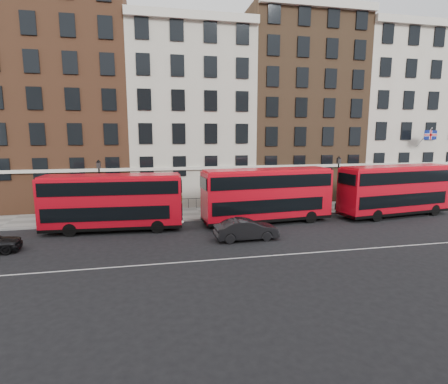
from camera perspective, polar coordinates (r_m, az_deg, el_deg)
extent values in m
plane|color=black|center=(23.71, -0.55, -9.24)|extent=(120.00, 120.00, 0.00)
cube|color=slate|center=(33.67, -4.06, -3.48)|extent=(80.00, 5.00, 0.15)
cube|color=gray|center=(31.26, -3.43, -4.48)|extent=(80.00, 0.30, 0.16)
cube|color=white|center=(21.86, 0.50, -10.87)|extent=(70.00, 0.12, 0.01)
cube|color=brown|center=(41.04, -24.32, 13.39)|extent=(12.80, 10.00, 22.00)
cube|color=#AAA696|center=(40.31, -5.70, 12.11)|extent=(12.80, 10.00, 19.00)
cube|color=beige|center=(36.74, -4.97, 26.84)|extent=(12.80, 0.50, 0.80)
cube|color=brown|center=(43.66, 11.68, 13.07)|extent=(12.80, 10.00, 21.00)
cube|color=beige|center=(40.91, 15.51, 27.66)|extent=(12.80, 0.50, 0.80)
cube|color=#B2AA99|center=(50.07, 25.50, 11.30)|extent=(12.80, 10.00, 20.00)
cube|color=beige|center=(47.46, 30.53, 22.86)|extent=(12.80, 0.50, 0.80)
cube|color=red|center=(28.70, -17.69, -1.54)|extent=(10.72, 3.13, 3.99)
cube|color=black|center=(29.10, -17.50, -5.17)|extent=(10.72, 3.17, 0.24)
cube|color=black|center=(28.88, -18.21, -2.88)|extent=(9.52, 3.14, 1.06)
cube|color=black|center=(28.50, -17.81, 0.90)|extent=(10.32, 3.18, 1.01)
cube|color=red|center=(28.39, -17.89, 2.51)|extent=(10.41, 2.91, 0.18)
cube|color=black|center=(28.48, -6.94, -2.85)|extent=(0.21, 2.22, 1.31)
cube|color=black|center=(28.27, -6.98, -0.71)|extent=(0.19, 1.92, 0.42)
cylinder|color=black|center=(27.65, -10.80, -5.58)|extent=(1.02, 0.34, 1.01)
cylinder|color=black|center=(29.84, -10.64, -4.46)|extent=(1.02, 0.34, 1.01)
cylinder|color=black|center=(28.67, -23.87, -5.70)|extent=(1.02, 0.34, 1.01)
cylinder|color=black|center=(30.78, -22.77, -4.62)|extent=(1.02, 0.34, 1.01)
cube|color=red|center=(30.10, 7.04, -0.45)|extent=(11.27, 3.55, 4.17)
cube|color=black|center=(30.50, 6.96, -4.08)|extent=(11.28, 3.60, 0.25)
cube|color=black|center=(30.11, 6.46, -1.82)|extent=(10.02, 3.53, 1.11)
cube|color=black|center=(29.91, 7.09, 1.99)|extent=(10.86, 3.60, 1.06)
cube|color=red|center=(29.81, 7.12, 3.60)|extent=(10.94, 3.32, 0.19)
cube|color=black|center=(32.86, 15.98, -1.37)|extent=(0.28, 2.32, 1.37)
cube|color=black|center=(32.68, 16.07, 0.58)|extent=(0.25, 2.01, 0.44)
cylinder|color=black|center=(31.07, 13.94, -3.98)|extent=(1.08, 0.38, 1.06)
cylinder|color=black|center=(33.08, 11.87, -3.09)|extent=(1.08, 0.38, 1.06)
cylinder|color=black|center=(28.31, 2.01, -5.02)|extent=(1.08, 0.38, 1.06)
cylinder|color=black|center=(30.49, 0.59, -3.95)|extent=(1.08, 0.38, 1.06)
cube|color=red|center=(36.15, 26.28, 0.33)|extent=(11.44, 4.12, 4.21)
cube|color=black|center=(36.49, 26.05, -2.74)|extent=(11.45, 4.16, 0.26)
cube|color=black|center=(36.04, 25.84, -0.83)|extent=(10.18, 4.03, 1.12)
cube|color=black|center=(35.99, 26.43, 2.38)|extent=(11.03, 4.15, 1.07)
cube|color=red|center=(35.91, 26.53, 3.73)|extent=(11.10, 3.86, 0.19)
cube|color=black|center=(40.47, 31.79, -0.43)|extent=(0.39, 2.33, 1.39)
cube|color=black|center=(40.32, 31.93, 1.17)|extent=(0.35, 2.02, 0.45)
cylinder|color=black|center=(38.37, 31.13, -2.54)|extent=(1.10, 0.44, 1.07)
cylinder|color=black|center=(39.89, 28.50, -1.91)|extent=(1.10, 0.44, 1.07)
cylinder|color=black|center=(33.45, 23.64, -3.55)|extent=(1.10, 0.44, 1.07)
cylinder|color=black|center=(35.17, 21.01, -2.77)|extent=(1.10, 0.44, 1.07)
imported|color=black|center=(25.49, 3.65, -6.12)|extent=(4.69, 1.77, 1.53)
cylinder|color=black|center=(31.78, -19.53, -0.42)|extent=(0.14, 0.14, 4.60)
cylinder|color=black|center=(32.17, -19.34, -3.93)|extent=(0.32, 0.32, 0.60)
cube|color=#262626|center=(31.47, -19.79, 4.16)|extent=(0.32, 0.32, 0.55)
cone|color=black|center=(31.44, -19.82, 4.80)|extent=(0.44, 0.44, 0.25)
cylinder|color=black|center=(36.31, 18.04, 0.83)|extent=(0.14, 0.14, 4.60)
cylinder|color=black|center=(36.65, 17.88, -2.26)|extent=(0.32, 0.32, 0.60)
cube|color=#262626|center=(36.04, 18.24, 4.84)|extent=(0.32, 0.32, 0.55)
cone|color=black|center=(36.02, 18.27, 5.40)|extent=(0.44, 0.44, 0.25)
cylinder|color=black|center=(41.44, 30.27, -0.38)|extent=(0.12, 0.12, 2.60)
cube|color=black|center=(41.12, 30.59, 1.78)|extent=(0.25, 0.30, 0.75)
sphere|color=red|center=(40.97, 30.77, 2.05)|extent=(0.14, 0.14, 0.14)
sphere|color=#0C9919|center=(41.02, 30.72, 1.45)|extent=(0.14, 0.14, 0.14)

